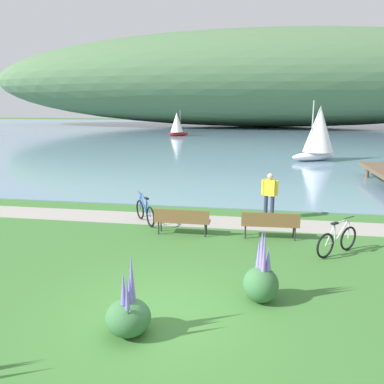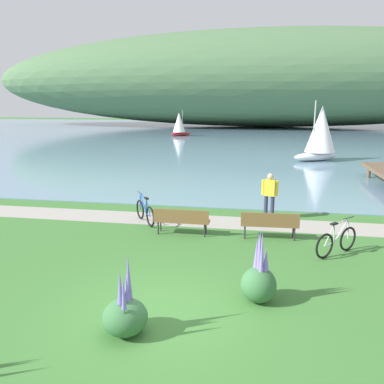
{
  "view_description": "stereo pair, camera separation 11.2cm",
  "coord_description": "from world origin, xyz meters",
  "px_view_note": "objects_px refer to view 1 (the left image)",
  "views": [
    {
      "loc": [
        1.79,
        -7.01,
        4.2
      ],
      "look_at": [
        -0.51,
        6.82,
        1.0
      ],
      "focal_mm": 36.63,
      "sensor_mm": 36.0,
      "label": 1
    },
    {
      "loc": [
        1.9,
        -6.99,
        4.2
      ],
      "look_at": [
        -0.51,
        6.82,
        1.0
      ],
      "focal_mm": 36.63,
      "sensor_mm": 36.0,
      "label": 2
    }
  ],
  "objects_px": {
    "person_at_shoreline": "(270,193)",
    "bicycle_leaning_near_bench": "(145,212)",
    "park_bench_further_along": "(270,223)",
    "park_bench_near_camera": "(182,219)",
    "sailboat_nearest_to_shore": "(177,124)",
    "bicycle_beside_path": "(337,241)",
    "sailboat_mid_bay": "(318,133)"
  },
  "relations": [
    {
      "from": "park_bench_near_camera",
      "to": "park_bench_further_along",
      "type": "distance_m",
      "value": 2.8
    },
    {
      "from": "sailboat_nearest_to_shore",
      "to": "bicycle_leaning_near_bench",
      "type": "bearing_deg",
      "value": -80.16
    },
    {
      "from": "park_bench_further_along",
      "to": "sailboat_mid_bay",
      "type": "distance_m",
      "value": 18.4
    },
    {
      "from": "park_bench_near_camera",
      "to": "sailboat_nearest_to_shore",
      "type": "distance_m",
      "value": 38.84
    },
    {
      "from": "park_bench_near_camera",
      "to": "person_at_shoreline",
      "type": "relative_size",
      "value": 1.05
    },
    {
      "from": "bicycle_leaning_near_bench",
      "to": "bicycle_beside_path",
      "type": "height_order",
      "value": "same"
    },
    {
      "from": "park_bench_further_along",
      "to": "sailboat_mid_bay",
      "type": "relative_size",
      "value": 0.42
    },
    {
      "from": "bicycle_leaning_near_bench",
      "to": "person_at_shoreline",
      "type": "relative_size",
      "value": 0.85
    },
    {
      "from": "person_at_shoreline",
      "to": "bicycle_leaning_near_bench",
      "type": "bearing_deg",
      "value": -164.21
    },
    {
      "from": "bicycle_beside_path",
      "to": "bicycle_leaning_near_bench",
      "type": "bearing_deg",
      "value": 162.23
    },
    {
      "from": "person_at_shoreline",
      "to": "sailboat_mid_bay",
      "type": "relative_size",
      "value": 0.39
    },
    {
      "from": "sailboat_nearest_to_shore",
      "to": "sailboat_mid_bay",
      "type": "distance_m",
      "value": 24.8
    },
    {
      "from": "sailboat_mid_bay",
      "to": "bicycle_beside_path",
      "type": "bearing_deg",
      "value": -96.18
    },
    {
      "from": "bicycle_leaning_near_bench",
      "to": "person_at_shoreline",
      "type": "bearing_deg",
      "value": 15.79
    },
    {
      "from": "park_bench_further_along",
      "to": "bicycle_leaning_near_bench",
      "type": "distance_m",
      "value": 4.47
    },
    {
      "from": "bicycle_leaning_near_bench",
      "to": "sailboat_nearest_to_shore",
      "type": "relative_size",
      "value": 0.45
    },
    {
      "from": "bicycle_leaning_near_bench",
      "to": "sailboat_mid_bay",
      "type": "distance_m",
      "value": 18.91
    },
    {
      "from": "park_bench_further_along",
      "to": "person_at_shoreline",
      "type": "relative_size",
      "value": 1.06
    },
    {
      "from": "bicycle_leaning_near_bench",
      "to": "bicycle_beside_path",
      "type": "bearing_deg",
      "value": -17.77
    },
    {
      "from": "park_bench_near_camera",
      "to": "bicycle_leaning_near_bench",
      "type": "relative_size",
      "value": 1.24
    },
    {
      "from": "bicycle_leaning_near_bench",
      "to": "park_bench_further_along",
      "type": "bearing_deg",
      "value": -12.74
    },
    {
      "from": "bicycle_leaning_near_bench",
      "to": "bicycle_beside_path",
      "type": "xyz_separation_m",
      "value": [
        6.2,
        -1.99,
        0.0
      ]
    },
    {
      "from": "park_bench_further_along",
      "to": "bicycle_leaning_near_bench",
      "type": "bearing_deg",
      "value": 167.26
    },
    {
      "from": "bicycle_beside_path",
      "to": "park_bench_near_camera",
      "type": "bearing_deg",
      "value": 168.85
    },
    {
      "from": "park_bench_further_along",
      "to": "sailboat_nearest_to_shore",
      "type": "relative_size",
      "value": 0.56
    },
    {
      "from": "bicycle_beside_path",
      "to": "sailboat_nearest_to_shore",
      "type": "relative_size",
      "value": 0.41
    },
    {
      "from": "person_at_shoreline",
      "to": "bicycle_beside_path",
      "type": "bearing_deg",
      "value": -60.54
    },
    {
      "from": "park_bench_near_camera",
      "to": "sailboat_mid_bay",
      "type": "bearing_deg",
      "value": 69.6
    },
    {
      "from": "bicycle_beside_path",
      "to": "person_at_shoreline",
      "type": "bearing_deg",
      "value": 119.46
    },
    {
      "from": "bicycle_leaning_near_bench",
      "to": "bicycle_beside_path",
      "type": "relative_size",
      "value": 1.11
    },
    {
      "from": "person_at_shoreline",
      "to": "sailboat_mid_bay",
      "type": "distance_m",
      "value": 16.2
    },
    {
      "from": "park_bench_near_camera",
      "to": "bicycle_beside_path",
      "type": "distance_m",
      "value": 4.74
    }
  ]
}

